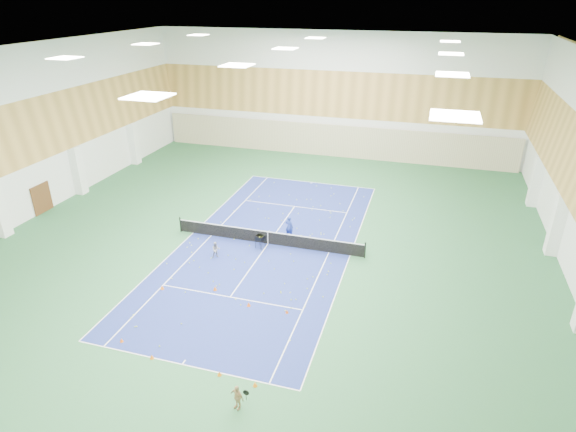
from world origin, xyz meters
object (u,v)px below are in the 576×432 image
Objects in this scene: child_court at (216,250)px; tennis_net at (268,237)px; child_apron at (237,397)px; ball_cart at (260,241)px; coach at (289,227)px.

tennis_net is at bearing 12.78° from child_court.
child_apron is 1.24× the size of ball_cart.
tennis_net is at bearing 82.06° from ball_cart.
child_court is 12.34m from child_apron.
child_apron is at bearing 108.99° from coach.
tennis_net is 1.75m from coach.
ball_cart is at bearing 66.00° from coach.
coach reaches higher than tennis_net.
tennis_net is 13.85m from child_apron.
child_apron is (3.31, -13.45, 0.02)m from tennis_net.
child_apron is at bearing -56.18° from ball_cart.
child_apron reaches higher than ball_cart.
coach is 2.44m from ball_cart.
coach reaches higher than child_apron.
ball_cart is at bearing -115.99° from tennis_net.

